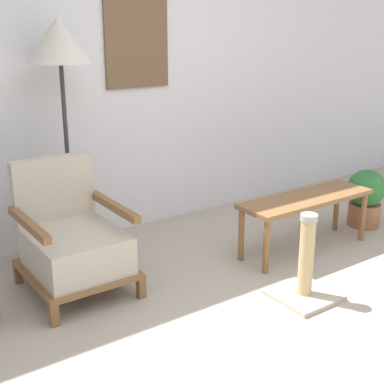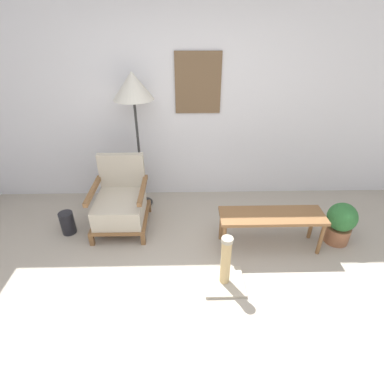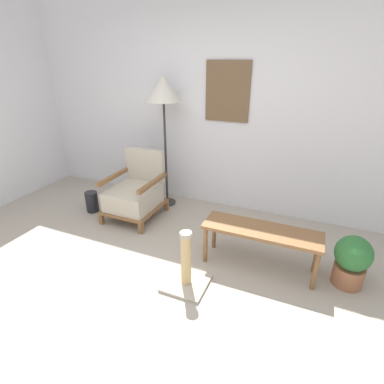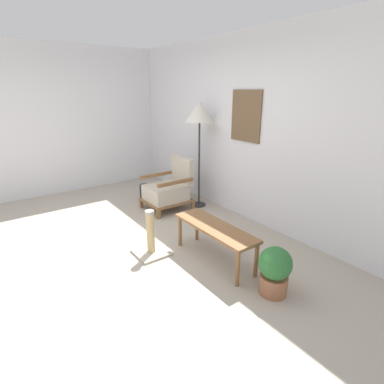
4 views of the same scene
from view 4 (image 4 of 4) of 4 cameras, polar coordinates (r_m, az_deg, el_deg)
The scene contains 9 objects.
ground_plane at distance 3.88m, azimuth -16.65°, elevation -11.43°, with size 14.00×14.00×0.00m, color #A89E8E.
wall_back at distance 4.63m, azimuth 9.51°, elevation 11.73°, with size 8.00×0.09×2.70m.
wall_left at distance 6.23m, azimuth -22.45°, elevation 12.37°, with size 0.06×8.00×2.70m.
armchair at distance 5.01m, azimuth -4.53°, elevation 0.48°, with size 0.63×0.71×0.84m.
floor_lamp at distance 4.88m, azimuth 1.44°, elevation 14.53°, with size 0.47×0.47×1.74m.
coffee_table at distance 3.47m, azimuth 4.39°, elevation -7.34°, with size 1.13×0.35×0.44m.
vase at distance 5.53m, azimuth -9.06°, elevation 0.02°, with size 0.17×0.17×0.28m, color black.
potted_plant at distance 3.08m, azimuth 15.47°, elevation -14.08°, with size 0.32×0.32×0.50m.
scratching_post at distance 3.71m, azimuth -7.83°, elevation -9.29°, with size 0.39×0.39×0.57m.
Camera 4 is at (3.23, -0.99, 1.91)m, focal length 28.00 mm.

